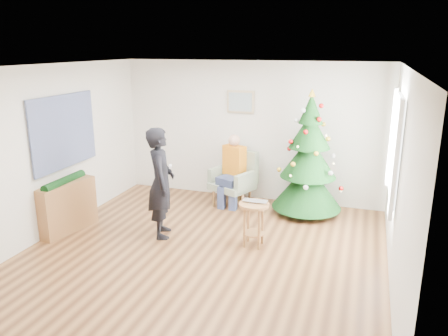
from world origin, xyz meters
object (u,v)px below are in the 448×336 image
(standing_man, at_px, (161,183))
(stool, at_px, (254,224))
(christmas_tree, at_px, (309,159))
(armchair, at_px, (234,185))
(console, at_px, (67,207))

(standing_man, bearing_deg, stool, -110.15)
(standing_man, bearing_deg, christmas_tree, -73.93)
(stool, xyz_separation_m, armchair, (-0.80, 1.63, 0.03))
(stool, xyz_separation_m, console, (-2.94, -0.41, 0.06))
(armchair, bearing_deg, console, -112.75)
(stool, bearing_deg, console, -172.05)
(stool, bearing_deg, armchair, 116.20)
(console, bearing_deg, stool, 18.14)
(armchair, height_order, standing_man, standing_man)
(console, bearing_deg, armchair, 53.74)
(stool, height_order, standing_man, standing_man)
(christmas_tree, bearing_deg, standing_man, -140.33)
(stool, relative_size, console, 0.66)
(christmas_tree, relative_size, standing_man, 1.28)
(stool, relative_size, armchair, 0.66)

